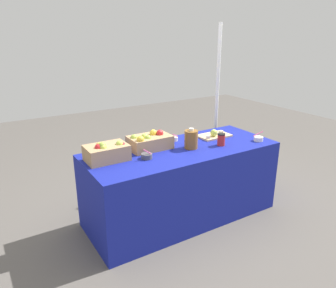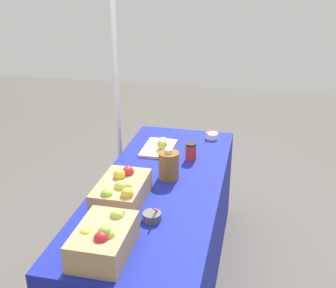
{
  "view_description": "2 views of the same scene",
  "coord_description": "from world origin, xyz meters",
  "px_view_note": "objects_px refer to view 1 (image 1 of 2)",
  "views": [
    {
      "loc": [
        -1.68,
        -2.46,
        1.81
      ],
      "look_at": [
        -0.16,
        -0.01,
        0.82
      ],
      "focal_mm": 35.0,
      "sensor_mm": 36.0,
      "label": 1
    },
    {
      "loc": [
        -2.25,
        -0.55,
        1.99
      ],
      "look_at": [
        0.17,
        -0.01,
        0.93
      ],
      "focal_mm": 44.93,
      "sensor_mm": 36.0,
      "label": 2
    }
  ],
  "objects_px": {
    "apple_crate_middle": "(149,142)",
    "sample_bowl_mid": "(174,139)",
    "sample_bowl_far": "(258,139)",
    "coffee_cup": "(221,139)",
    "cutting_board_front": "(214,135)",
    "tent_pole": "(217,105)",
    "cider_jug": "(191,139)",
    "apple_crate_left": "(107,152)",
    "sample_bowl_near": "(147,156)"
  },
  "relations": [
    {
      "from": "coffee_cup",
      "to": "tent_pole",
      "type": "bearing_deg",
      "value": 53.75
    },
    {
      "from": "sample_bowl_near",
      "to": "coffee_cup",
      "type": "xyz_separation_m",
      "value": [
        0.79,
        -0.07,
        0.04
      ]
    },
    {
      "from": "cutting_board_front",
      "to": "sample_bowl_mid",
      "type": "height_order",
      "value": "cutting_board_front"
    },
    {
      "from": "sample_bowl_near",
      "to": "sample_bowl_far",
      "type": "bearing_deg",
      "value": -7.89
    },
    {
      "from": "sample_bowl_mid",
      "to": "tent_pole",
      "type": "distance_m",
      "value": 0.92
    },
    {
      "from": "apple_crate_middle",
      "to": "sample_bowl_far",
      "type": "height_order",
      "value": "apple_crate_middle"
    },
    {
      "from": "apple_crate_left",
      "to": "coffee_cup",
      "type": "distance_m",
      "value": 1.13
    },
    {
      "from": "cutting_board_front",
      "to": "tent_pole",
      "type": "distance_m",
      "value": 0.63
    },
    {
      "from": "apple_crate_middle",
      "to": "tent_pole",
      "type": "bearing_deg",
      "value": 19.76
    },
    {
      "from": "sample_bowl_mid",
      "to": "coffee_cup",
      "type": "distance_m",
      "value": 0.49
    },
    {
      "from": "cutting_board_front",
      "to": "tent_pole",
      "type": "height_order",
      "value": "tent_pole"
    },
    {
      "from": "apple_crate_left",
      "to": "apple_crate_middle",
      "type": "xyz_separation_m",
      "value": [
        0.46,
        0.07,
        -0.0
      ]
    },
    {
      "from": "apple_crate_left",
      "to": "cutting_board_front",
      "type": "bearing_deg",
      "value": 1.5
    },
    {
      "from": "sample_bowl_far",
      "to": "cider_jug",
      "type": "bearing_deg",
      "value": 165.53
    },
    {
      "from": "tent_pole",
      "to": "sample_bowl_far",
      "type": "bearing_deg",
      "value": -96.93
    },
    {
      "from": "sample_bowl_far",
      "to": "coffee_cup",
      "type": "relative_size",
      "value": 0.85
    },
    {
      "from": "apple_crate_middle",
      "to": "sample_bowl_mid",
      "type": "relative_size",
      "value": 4.68
    },
    {
      "from": "cutting_board_front",
      "to": "sample_bowl_far",
      "type": "distance_m",
      "value": 0.46
    },
    {
      "from": "sample_bowl_mid",
      "to": "apple_crate_middle",
      "type": "bearing_deg",
      "value": -166.47
    },
    {
      "from": "coffee_cup",
      "to": "sample_bowl_near",
      "type": "bearing_deg",
      "value": 174.79
    },
    {
      "from": "sample_bowl_far",
      "to": "cider_jug",
      "type": "relative_size",
      "value": 0.52
    },
    {
      "from": "sample_bowl_far",
      "to": "coffee_cup",
      "type": "distance_m",
      "value": 0.43
    },
    {
      "from": "sample_bowl_mid",
      "to": "cider_jug",
      "type": "distance_m",
      "value": 0.28
    },
    {
      "from": "apple_crate_middle",
      "to": "cider_jug",
      "type": "height_order",
      "value": "cider_jug"
    },
    {
      "from": "cider_jug",
      "to": "sample_bowl_near",
      "type": "bearing_deg",
      "value": -177.95
    },
    {
      "from": "sample_bowl_mid",
      "to": "sample_bowl_far",
      "type": "relative_size",
      "value": 0.82
    },
    {
      "from": "sample_bowl_far",
      "to": "coffee_cup",
      "type": "xyz_separation_m",
      "value": [
        -0.42,
        0.1,
        0.04
      ]
    },
    {
      "from": "tent_pole",
      "to": "cider_jug",
      "type": "bearing_deg",
      "value": -143.05
    },
    {
      "from": "apple_crate_left",
      "to": "apple_crate_middle",
      "type": "bearing_deg",
      "value": 8.22
    },
    {
      "from": "sample_bowl_mid",
      "to": "cider_jug",
      "type": "bearing_deg",
      "value": -86.56
    },
    {
      "from": "apple_crate_middle",
      "to": "sample_bowl_near",
      "type": "distance_m",
      "value": 0.26
    },
    {
      "from": "sample_bowl_far",
      "to": "tent_pole",
      "type": "xyz_separation_m",
      "value": [
        0.1,
        0.8,
        0.19
      ]
    },
    {
      "from": "cider_jug",
      "to": "coffee_cup",
      "type": "xyz_separation_m",
      "value": [
        0.3,
        -0.09,
        -0.03
      ]
    },
    {
      "from": "sample_bowl_mid",
      "to": "coffee_cup",
      "type": "xyz_separation_m",
      "value": [
        0.32,
        -0.37,
        0.04
      ]
    },
    {
      "from": "sample_bowl_mid",
      "to": "sample_bowl_near",
      "type": "bearing_deg",
      "value": -148.38
    },
    {
      "from": "apple_crate_left",
      "to": "sample_bowl_mid",
      "type": "bearing_deg",
      "value": 10.47
    },
    {
      "from": "cutting_board_front",
      "to": "sample_bowl_mid",
      "type": "distance_m",
      "value": 0.45
    },
    {
      "from": "sample_bowl_far",
      "to": "cutting_board_front",
      "type": "bearing_deg",
      "value": 130.87
    },
    {
      "from": "apple_crate_left",
      "to": "sample_bowl_far",
      "type": "height_order",
      "value": "apple_crate_left"
    },
    {
      "from": "coffee_cup",
      "to": "sample_bowl_mid",
      "type": "bearing_deg",
      "value": 130.93
    },
    {
      "from": "cutting_board_front",
      "to": "coffee_cup",
      "type": "xyz_separation_m",
      "value": [
        -0.12,
        -0.25,
        0.04
      ]
    },
    {
      "from": "sample_bowl_far",
      "to": "sample_bowl_near",
      "type": "bearing_deg",
      "value": 172.11
    },
    {
      "from": "apple_crate_left",
      "to": "tent_pole",
      "type": "relative_size",
      "value": 0.19
    },
    {
      "from": "cutting_board_front",
      "to": "sample_bowl_mid",
      "type": "xyz_separation_m",
      "value": [
        -0.44,
        0.11,
        0.0
      ]
    },
    {
      "from": "sample_bowl_mid",
      "to": "cutting_board_front",
      "type": "bearing_deg",
      "value": -14.67
    },
    {
      "from": "cutting_board_front",
      "to": "tent_pole",
      "type": "bearing_deg",
      "value": 48.69
    },
    {
      "from": "apple_crate_left",
      "to": "sample_bowl_far",
      "type": "distance_m",
      "value": 1.56
    },
    {
      "from": "coffee_cup",
      "to": "tent_pole",
      "type": "xyz_separation_m",
      "value": [
        0.52,
        0.71,
        0.15
      ]
    },
    {
      "from": "apple_crate_left",
      "to": "sample_bowl_mid",
      "type": "distance_m",
      "value": 0.81
    },
    {
      "from": "apple_crate_middle",
      "to": "sample_bowl_mid",
      "type": "bearing_deg",
      "value": 13.53
    }
  ]
}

